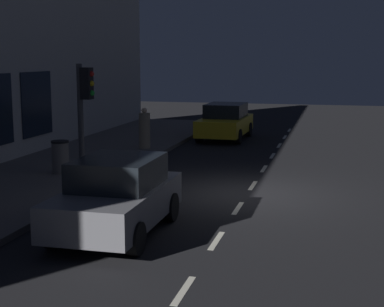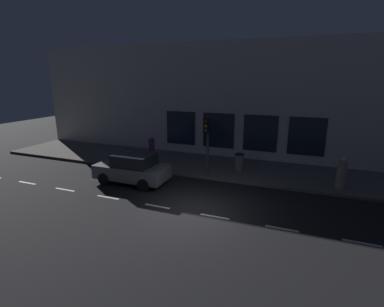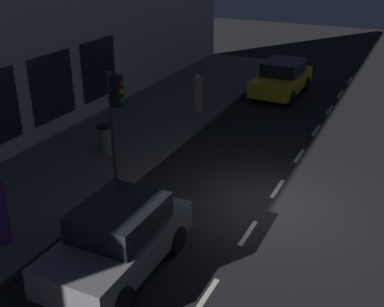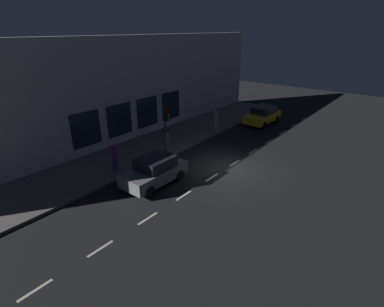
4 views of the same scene
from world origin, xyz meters
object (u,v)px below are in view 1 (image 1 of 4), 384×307
object	(u,v)px
parked_car_0	(225,122)
parked_car_1	(117,196)
traffic_light	(84,105)
trash_bin	(60,157)
pedestrian_0	(145,130)

from	to	relation	value
parked_car_0	parked_car_1	size ratio (longest dim) A/B	1.08
traffic_light	trash_bin	bearing A→B (deg)	-44.76
parked_car_0	pedestrian_0	world-z (taller)	pedestrian_0
parked_car_0	pedestrian_0	xyz separation A→B (m)	(2.36, 4.19, 0.06)
parked_car_0	pedestrian_0	size ratio (longest dim) A/B	2.64
trash_bin	traffic_light	bearing A→B (deg)	135.24
parked_car_0	parked_car_1	distance (m)	14.28
traffic_light	parked_car_1	distance (m)	4.31
trash_bin	pedestrian_0	bearing A→B (deg)	-100.11
parked_car_1	trash_bin	xyz separation A→B (m)	(3.70, -4.85, -0.14)
parked_car_0	traffic_light	bearing A→B (deg)	82.26
trash_bin	parked_car_1	bearing A→B (deg)	127.33
traffic_light	parked_car_0	bearing A→B (deg)	-99.30
traffic_light	trash_bin	size ratio (longest dim) A/B	3.34
parked_car_1	trash_bin	bearing A→B (deg)	-52.65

